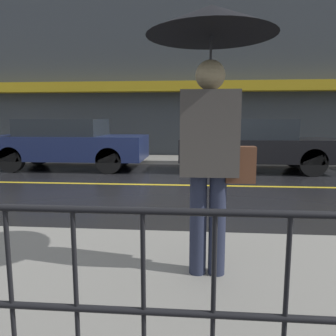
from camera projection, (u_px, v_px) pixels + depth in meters
ground_plane at (177, 185)px, 7.26m from camera, size 80.00×80.00×0.00m
sidewalk_near at (144, 290)px, 2.69m from camera, size 28.00×2.57×0.12m
sidewalk_far at (184, 159)px, 11.41m from camera, size 28.00×1.76×0.12m
lane_marking at (177, 185)px, 7.25m from camera, size 25.20×0.12×0.01m
building_storefront at (185, 72)px, 11.94m from camera, size 28.00×0.85×6.36m
railing_foreground at (109, 276)px, 1.57m from camera, size 12.00×0.04×0.93m
pedestrian at (211, 72)px, 2.61m from camera, size 1.03×1.03×2.21m
car_navy at (69, 143)px, 9.58m from camera, size 4.41×1.79×1.45m
car_black at (254, 144)px, 9.13m from camera, size 4.24×1.73×1.45m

